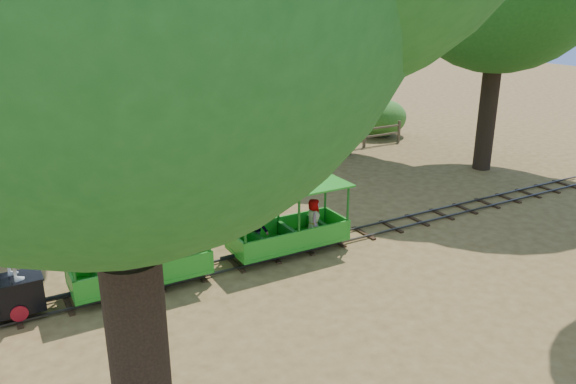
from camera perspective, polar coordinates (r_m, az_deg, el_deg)
ground at (r=15.63m, az=4.74°, el=-4.99°), size 90.00×90.00×0.00m
track at (r=15.60m, az=4.75°, el=-4.76°), size 22.00×1.00×0.10m
carriage_front at (r=13.31m, az=-14.49°, el=-6.47°), size 3.26×1.35×1.69m
carriage_rear at (r=14.57m, az=-0.39°, el=-3.51°), size 3.26×1.33×1.69m
fence at (r=22.12m, az=-6.91°, el=3.78°), size 18.10×0.10×1.00m
shrub_west at (r=22.08m, az=-18.67°, el=3.58°), size 2.42×1.86×1.68m
shrub_mid_w at (r=22.87m, az=-10.24°, el=5.50°), size 3.22×2.47×2.23m
shrub_mid_e at (r=23.54m, az=-6.40°, el=5.04°), size 2.02×1.55×1.40m
shrub_east at (r=27.68m, az=9.51°, el=7.41°), size 2.57×1.98×1.78m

